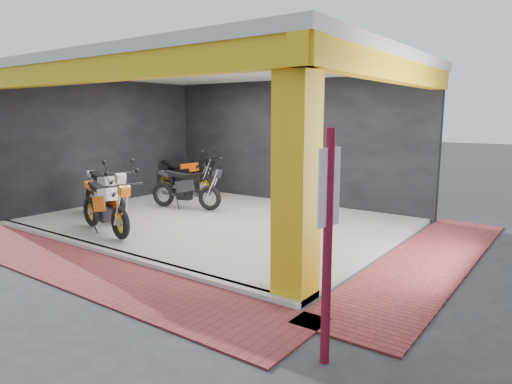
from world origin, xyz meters
TOP-DOWN VIEW (x-y plane):
  - ground at (0.00, 0.00)m, footprint 80.00×80.00m
  - showroom_floor at (0.00, 2.00)m, footprint 8.00×6.00m
  - showroom_ceiling at (0.00, 2.00)m, footprint 8.40×6.40m
  - back_wall at (0.00, 5.10)m, footprint 8.20×0.20m
  - left_wall at (-4.10, 2.00)m, footprint 0.20×6.20m
  - corner_column at (3.75, -0.75)m, footprint 0.50×0.50m
  - header_beam_front at (0.00, -1.00)m, footprint 8.40×0.30m
  - header_beam_right at (4.00, 2.00)m, footprint 0.30×6.40m
  - floor_kerb at (0.00, -1.02)m, footprint 8.00×0.20m
  - paver_front at (0.00, -1.80)m, footprint 9.00×1.40m
  - paver_right at (4.80, 2.00)m, footprint 1.40×7.00m
  - signpost at (4.87, -2.00)m, footprint 0.10×0.34m
  - moto_hero at (-0.38, -0.50)m, footprint 2.33×1.27m
  - moto_row_a at (-1.59, 0.35)m, footprint 2.45×1.39m
  - moto_row_b at (-0.82, 2.60)m, footprint 2.27×1.29m
  - moto_row_c at (-2.28, 3.97)m, footprint 2.36×1.13m
  - moto_row_d at (-3.07, 4.68)m, footprint 2.05×1.58m

SIDE VIEW (x-z plane):
  - ground at x=0.00m, z-range 0.00..0.00m
  - paver_front at x=0.00m, z-range 0.00..0.03m
  - paver_right at x=4.80m, z-range 0.00..0.03m
  - showroom_floor at x=0.00m, z-range 0.00..0.10m
  - floor_kerb at x=0.00m, z-range 0.00..0.10m
  - moto_row_d at x=-3.07m, z-range 0.10..1.29m
  - moto_row_b at x=-0.82m, z-range 0.10..1.41m
  - moto_hero at x=-0.38m, z-range 0.10..1.45m
  - moto_row_c at x=-2.28m, z-range 0.10..1.49m
  - moto_row_a at x=-1.59m, z-range 0.10..1.52m
  - signpost at x=4.87m, z-range 0.11..2.53m
  - back_wall at x=0.00m, z-range 0.00..3.50m
  - left_wall at x=-4.10m, z-range 0.00..3.50m
  - corner_column at x=3.75m, z-range 0.00..3.50m
  - header_beam_front at x=0.00m, z-range 3.10..3.50m
  - header_beam_right at x=4.00m, z-range 3.10..3.50m
  - showroom_ceiling at x=0.00m, z-range 3.50..3.70m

